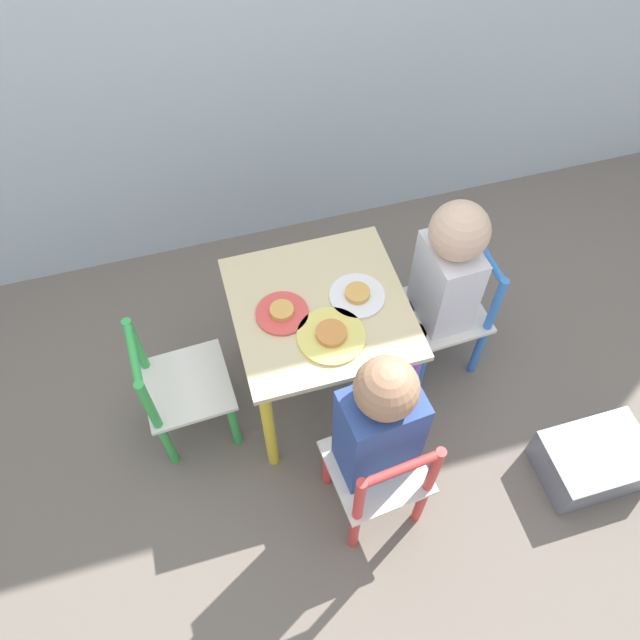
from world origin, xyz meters
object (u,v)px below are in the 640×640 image
plate_front (331,335)px  plate_left (282,313)px  chair_green (180,389)px  plate_right (357,295)px  child_right (442,278)px  kids_table (320,323)px  child_front (376,427)px  storage_bin (593,460)px  chair_blue (449,312)px  chair_red (379,476)px

plate_front → plate_left: bearing=135.0°
chair_green → plate_right: plate_right is taller
child_right → plate_right: bearing=-88.9°
kids_table → plate_front: bearing=-90.0°
kids_table → child_front: bearing=-84.4°
child_front → storage_bin: size_ratio=2.39×
chair_green → plate_right: 0.62m
chair_blue → plate_left: 0.62m
child_right → child_front: size_ratio=0.97×
plate_front → chair_blue: bearing=16.5°
chair_red → plate_front: bearing=-88.1°
plate_left → storage_bin: size_ratio=0.48×
chair_blue → kids_table: bearing=-90.0°
child_right → storage_bin: (0.35, -0.55, -0.38)m
chair_green → plate_front: (0.45, -0.09, 0.24)m
kids_table → plate_right: size_ratio=3.10×
child_front → child_right: bearing=-136.5°
storage_bin → chair_green: bearing=157.1°
plate_right → storage_bin: 0.93m
child_front → plate_front: size_ratio=3.97×
storage_bin → plate_front: bearing=150.8°
chair_red → plate_front: (-0.04, 0.34, 0.24)m
kids_table → storage_bin: 0.97m
kids_table → plate_left: 0.15m
kids_table → chair_blue: 0.48m
chair_red → plate_front: plate_front is taller
chair_blue → plate_right: 0.42m
kids_table → chair_green: chair_green is taller
chair_red → chair_green: (-0.50, 0.43, 0.00)m
storage_bin → chair_blue: bearing=117.8°
child_right → plate_left: child_right is taller
chair_red → kids_table: bearing=-90.0°
kids_table → storage_bin: (0.75, -0.53, -0.32)m
chair_green → plate_left: plate_left is taller
plate_front → storage_bin: (0.75, -0.42, -0.42)m
kids_table → child_right: bearing=2.7°
chair_blue → chair_green: same height
plate_right → storage_bin: bearing=-40.0°
child_front → plate_right: 0.40m
kids_table → child_front: (0.04, -0.39, 0.05)m
child_front → plate_front: bearing=-87.8°
plate_front → kids_table: bearing=90.0°
plate_right → plate_front: bearing=-135.0°
chair_red → storage_bin: 0.73m
plate_right → plate_left: (-0.23, 0.00, 0.00)m
plate_left → chair_blue: bearing=2.2°
plate_left → chair_green: bearing=-176.2°
chair_green → plate_front: 0.52m
chair_blue → child_right: bearing=-90.0°
plate_right → plate_front: 0.16m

